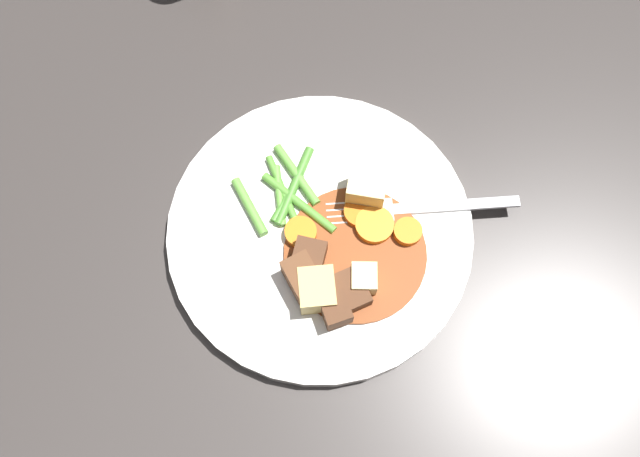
# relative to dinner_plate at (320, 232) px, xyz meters

# --- Properties ---
(ground_plane) EXTENTS (3.00, 3.00, 0.00)m
(ground_plane) POSITION_rel_dinner_plate_xyz_m (0.00, 0.00, -0.01)
(ground_plane) COLOR #383330
(dinner_plate) EXTENTS (0.27, 0.27, 0.02)m
(dinner_plate) POSITION_rel_dinner_plate_xyz_m (0.00, 0.00, 0.00)
(dinner_plate) COLOR white
(dinner_plate) RESTS_ON ground_plane
(stew_sauce) EXTENTS (0.13, 0.13, 0.00)m
(stew_sauce) POSITION_rel_dinner_plate_xyz_m (0.04, -0.01, 0.01)
(stew_sauce) COLOR brown
(stew_sauce) RESTS_ON dinner_plate
(carrot_slice_0) EXTENTS (0.03, 0.03, 0.01)m
(carrot_slice_0) POSITION_rel_dinner_plate_xyz_m (0.03, 0.02, 0.01)
(carrot_slice_0) COLOR orange
(carrot_slice_0) RESTS_ON dinner_plate
(carrot_slice_1) EXTENTS (0.04, 0.04, 0.01)m
(carrot_slice_1) POSITION_rel_dinner_plate_xyz_m (0.08, 0.02, 0.01)
(carrot_slice_1) COLOR orange
(carrot_slice_1) RESTS_ON dinner_plate
(carrot_slice_2) EXTENTS (0.04, 0.04, 0.01)m
(carrot_slice_2) POSITION_rel_dinner_plate_xyz_m (-0.01, -0.01, 0.01)
(carrot_slice_2) COLOR orange
(carrot_slice_2) RESTS_ON dinner_plate
(carrot_slice_3) EXTENTS (0.05, 0.05, 0.01)m
(carrot_slice_3) POSITION_rel_dinner_plate_xyz_m (0.05, 0.02, 0.01)
(carrot_slice_3) COLOR orange
(carrot_slice_3) RESTS_ON dinner_plate
(potato_chunk_0) EXTENTS (0.03, 0.03, 0.02)m
(potato_chunk_0) POSITION_rel_dinner_plate_xyz_m (0.05, -0.04, 0.02)
(potato_chunk_0) COLOR #EAD68C
(potato_chunk_0) RESTS_ON dinner_plate
(potato_chunk_1) EXTENTS (0.04, 0.04, 0.03)m
(potato_chunk_1) POSITION_rel_dinner_plate_xyz_m (0.02, -0.06, 0.02)
(potato_chunk_1) COLOR #DBBC6B
(potato_chunk_1) RESTS_ON dinner_plate
(potato_chunk_2) EXTENTS (0.04, 0.03, 0.03)m
(potato_chunk_2) POSITION_rel_dinner_plate_xyz_m (0.03, 0.04, 0.02)
(potato_chunk_2) COLOR #EAD68C
(potato_chunk_2) RESTS_ON dinner_plate
(meat_chunk_0) EXTENTS (0.04, 0.04, 0.03)m
(meat_chunk_0) POSITION_rel_dinner_plate_xyz_m (0.00, -0.05, 0.02)
(meat_chunk_0) COLOR brown
(meat_chunk_0) RESTS_ON dinner_plate
(meat_chunk_1) EXTENTS (0.03, 0.03, 0.02)m
(meat_chunk_1) POSITION_rel_dinner_plate_xyz_m (0.03, -0.07, 0.02)
(meat_chunk_1) COLOR #56331E
(meat_chunk_1) RESTS_ON dinner_plate
(meat_chunk_2) EXTENTS (0.05, 0.05, 0.02)m
(meat_chunk_2) POSITION_rel_dinner_plate_xyz_m (0.04, -0.05, 0.02)
(meat_chunk_2) COLOR #56331E
(meat_chunk_2) RESTS_ON dinner_plate
(meat_chunk_3) EXTENTS (0.03, 0.03, 0.02)m
(meat_chunk_3) POSITION_rel_dinner_plate_xyz_m (0.00, -0.03, 0.02)
(meat_chunk_3) COLOR #56331E
(meat_chunk_3) RESTS_ON dinner_plate
(green_bean_0) EXTENTS (0.02, 0.05, 0.01)m
(green_bean_0) POSITION_rel_dinner_plate_xyz_m (-0.04, 0.02, 0.01)
(green_bean_0) COLOR #4C8E33
(green_bean_0) RESTS_ON dinner_plate
(green_bean_1) EXTENTS (0.05, 0.05, 0.01)m
(green_bean_1) POSITION_rel_dinner_plate_xyz_m (-0.07, -0.00, 0.01)
(green_bean_1) COLOR #66AD42
(green_bean_1) RESTS_ON dinner_plate
(green_bean_2) EXTENTS (0.06, 0.05, 0.01)m
(green_bean_2) POSITION_rel_dinner_plate_xyz_m (-0.04, 0.04, 0.01)
(green_bean_2) COLOR #66AD42
(green_bean_2) RESTS_ON dinner_plate
(green_bean_3) EXTENTS (0.01, 0.08, 0.01)m
(green_bean_3) POSITION_rel_dinner_plate_xyz_m (-0.03, 0.03, 0.01)
(green_bean_3) COLOR #4C8E33
(green_bean_3) RESTS_ON dinner_plate
(green_bean_4) EXTENTS (0.08, 0.04, 0.01)m
(green_bean_4) POSITION_rel_dinner_plate_xyz_m (-0.03, 0.02, 0.01)
(green_bean_4) COLOR #599E38
(green_bean_4) RESTS_ON dinner_plate
(green_bean_5) EXTENTS (0.03, 0.06, 0.01)m
(green_bean_5) POSITION_rel_dinner_plate_xyz_m (-0.04, 0.02, 0.01)
(green_bean_5) COLOR #66AD42
(green_bean_5) RESTS_ON dinner_plate
(green_bean_6) EXTENTS (0.05, 0.06, 0.01)m
(green_bean_6) POSITION_rel_dinner_plate_xyz_m (-0.04, 0.02, 0.01)
(green_bean_6) COLOR #599E38
(green_bean_6) RESTS_ON dinner_plate
(fork) EXTENTS (0.17, 0.08, 0.00)m
(fork) POSITION_rel_dinner_plate_xyz_m (0.08, 0.04, 0.01)
(fork) COLOR silver
(fork) RESTS_ON dinner_plate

